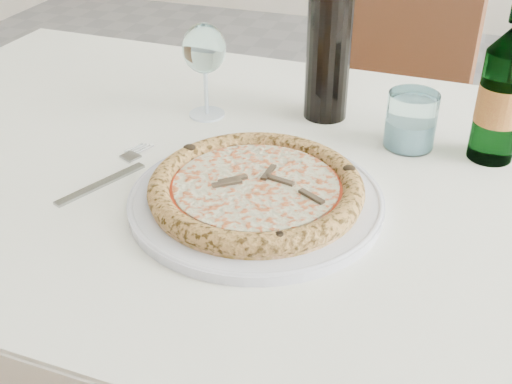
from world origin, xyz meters
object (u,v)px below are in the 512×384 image
wine_glass (204,51)px  dining_table (277,218)px  chair_far (373,99)px  pizza (256,188)px  plate (256,199)px  beer_bottle (502,94)px  wine_bottle (329,44)px  tumbler (411,124)px

wine_glass → dining_table: bearing=-38.7°
chair_far → pizza: bearing=-90.7°
chair_far → plate: size_ratio=2.73×
chair_far → plate: 0.94m
chair_far → wine_glass: bearing=-105.1°
dining_table → plate: bearing=-90.0°
chair_far → beer_bottle: bearing=-67.5°
wine_bottle → beer_bottle: bearing=-12.8°
chair_far → wine_bottle: (0.01, -0.61, 0.35)m
wine_glass → beer_bottle: 0.46m
pizza → tumbler: tumbler is taller
dining_table → wine_glass: wine_glass is taller
dining_table → wine_bottle: (0.02, 0.20, 0.21)m
dining_table → pizza: bearing=-90.0°
plate → beer_bottle: beer_bottle is taller
pizza → tumbler: 0.29m
tumbler → wine_bottle: (-0.15, 0.06, 0.09)m
dining_table → beer_bottle: beer_bottle is taller
chair_far → wine_glass: size_ratio=5.83×
plate → wine_bottle: size_ratio=1.15×
wine_glass → beer_bottle: size_ratio=0.62×
chair_far → tumbler: bearing=-76.9°
plate → wine_glass: size_ratio=2.13×
beer_bottle → wine_bottle: size_ratio=0.87×
plate → pizza: pizza is taller
chair_far → dining_table: bearing=-90.7°
tumbler → beer_bottle: (0.12, 0.00, 0.07)m
dining_table → chair_far: (0.01, 0.82, -0.14)m
wine_bottle → dining_table: bearing=-95.1°
wine_glass → beer_bottle: (0.46, 0.00, -0.01)m
tumbler → beer_bottle: bearing=1.4°
beer_bottle → dining_table: bearing=-153.8°
plate → tumbler: size_ratio=3.91×
wine_glass → wine_bottle: wine_bottle is taller
plate → beer_bottle: 0.39m
chair_far → pizza: size_ratio=3.25×
pizza → chair_far: bearing=89.3°
tumbler → wine_bottle: wine_bottle is taller
wine_glass → chair_far: bearing=74.9°
dining_table → wine_glass: size_ratio=9.37×
chair_far → wine_bottle: size_ratio=3.13×
beer_bottle → wine_bottle: (-0.27, 0.06, 0.02)m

